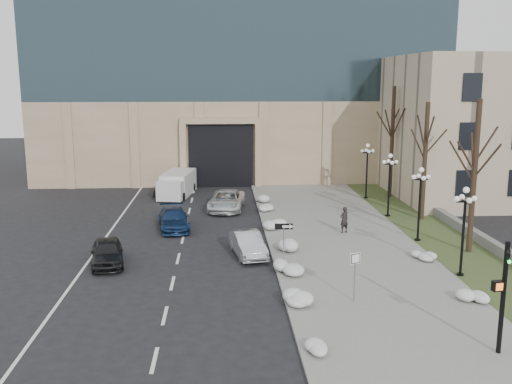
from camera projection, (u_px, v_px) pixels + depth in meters
ground at (321, 332)px, 23.12m from camera, size 160.00×160.00×0.00m
sidewalk at (337, 236)px, 37.02m from camera, size 9.00×40.00×0.12m
curb at (268, 237)px, 36.75m from camera, size 0.30×40.00×0.14m
grass_strip at (435, 234)px, 37.42m from camera, size 4.00×40.00×0.10m
stone_wall at (453, 222)px, 39.44m from camera, size 0.50×30.00×0.70m
office_tower at (237, 0)px, 62.06m from camera, size 40.00×24.70×36.00m
car_a at (107, 252)px, 31.36m from camera, size 2.46×4.44×1.43m
car_b at (248, 244)px, 32.93m from camera, size 2.21×4.42×1.39m
car_c at (174, 219)px, 38.82m from camera, size 2.63×4.99×1.38m
car_d at (227, 200)px, 44.49m from camera, size 3.21×5.72×1.51m
car_e at (164, 187)px, 50.74m from camera, size 1.78×3.72×1.23m
pedestrian at (344, 220)px, 37.42m from camera, size 0.75×0.64×1.74m
box_truck at (177, 185)px, 50.01m from camera, size 3.12×6.56×2.00m
one_way_sign at (287, 232)px, 29.87m from camera, size 0.98×0.27×2.65m
keep_sign at (355, 266)px, 25.66m from camera, size 0.51×0.20×2.42m
traffic_signal at (502, 300)px, 20.70m from camera, size 0.75×1.00×4.40m
snow_clump_a at (317, 350)px, 20.92m from camera, size 1.10×1.60×0.36m
snow_clump_b at (293, 302)px, 25.42m from camera, size 1.10×1.60×0.36m
snow_clump_c at (288, 269)px, 29.80m from camera, size 1.10×1.60×0.36m
snow_clump_d at (284, 247)px, 33.77m from camera, size 1.10×1.60×0.36m
snow_clump_e at (275, 227)px, 38.38m from camera, size 1.10×1.60×0.36m
snow_clump_f at (262, 209)px, 43.46m from camera, size 1.10×1.60×0.36m
snow_clump_g at (261, 199)px, 47.13m from camera, size 1.10×1.60×0.36m
snow_clump_h at (470, 295)px, 26.27m from camera, size 1.10×1.60×0.36m
snow_clump_i at (426, 257)px, 31.92m from camera, size 1.10×1.60×0.36m
lamppost_a at (464, 219)px, 28.90m from camera, size 1.18×1.18×4.76m
lamppost_b at (420, 194)px, 35.26m from camera, size 1.18×1.18×4.76m
lamppost_c at (390, 177)px, 41.62m from camera, size 1.18×1.18×4.76m
lamppost_d at (367, 164)px, 47.99m from camera, size 1.18×1.18×4.76m
tree_near at (476, 155)px, 32.41m from camera, size 3.20×3.20×9.00m
tree_mid at (426, 145)px, 40.30m from camera, size 3.20×3.20×8.50m
tree_far at (393, 126)px, 48.01m from camera, size 3.20×3.20×9.50m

